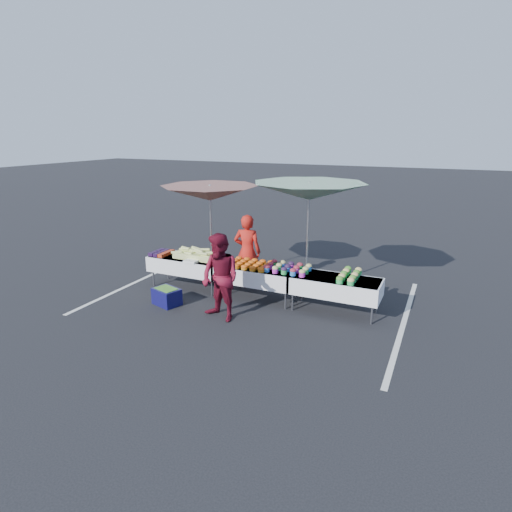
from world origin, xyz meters
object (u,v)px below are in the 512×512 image
at_px(table_left, 188,264).
at_px(umbrella_right, 309,192).
at_px(table_center, 256,274).
at_px(umbrella_left, 210,194).
at_px(storage_bin, 167,296).
at_px(table_right, 335,286).
at_px(customer, 220,278).
at_px(vendor, 247,252).

distance_m(table_left, umbrella_right, 3.34).
distance_m(table_left, table_center, 1.80).
height_order(umbrella_left, umbrella_right, umbrella_right).
height_order(table_center, storage_bin, table_center).
xyz_separation_m(umbrella_left, umbrella_right, (2.42, 0.16, 0.16)).
bearing_deg(table_right, table_center, 180.00).
relative_size(customer, storage_bin, 2.63).
distance_m(table_center, customer, 1.34).
xyz_separation_m(table_left, storage_bin, (0.18, -1.13, -0.39)).
bearing_deg(storage_bin, table_right, 35.80).
bearing_deg(customer, vendor, 116.85).
distance_m(table_right, umbrella_right, 2.14).
bearing_deg(storage_bin, table_center, 52.40).
height_order(table_center, table_right, same).
distance_m(vendor, umbrella_left, 1.65).
xyz_separation_m(vendor, storage_bin, (-1.12, -1.72, -0.70)).
height_order(table_left, vendor, vendor).
bearing_deg(umbrella_right, umbrella_left, -176.17).
relative_size(table_center, customer, 1.06).
bearing_deg(table_left, customer, -38.61).
bearing_deg(customer, table_center, 99.36).
bearing_deg(table_right, umbrella_left, 169.09).
height_order(umbrella_left, storage_bin, umbrella_left).
relative_size(umbrella_left, storage_bin, 4.55).
distance_m(umbrella_left, umbrella_right, 2.43).
bearing_deg(umbrella_left, vendor, -2.68).
bearing_deg(storage_bin, umbrella_left, 103.81).
bearing_deg(umbrella_right, table_center, -138.84).
relative_size(table_center, umbrella_right, 0.70).
bearing_deg(table_center, table_left, 180.00).
relative_size(table_left, umbrella_left, 0.61).
xyz_separation_m(umbrella_left, storage_bin, (-0.11, -1.77, -2.01)).
bearing_deg(table_center, storage_bin, -145.10).
relative_size(table_left, customer, 1.06).
bearing_deg(vendor, customer, 89.38).
bearing_deg(umbrella_right, table_right, -42.12).
xyz_separation_m(table_left, umbrella_right, (2.72, 0.80, 1.78)).
bearing_deg(table_right, umbrella_right, 137.88).
relative_size(table_center, table_right, 1.00).
height_order(table_left, table_center, same).
height_order(table_left, umbrella_left, umbrella_left).
height_order(table_right, storage_bin, table_right).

